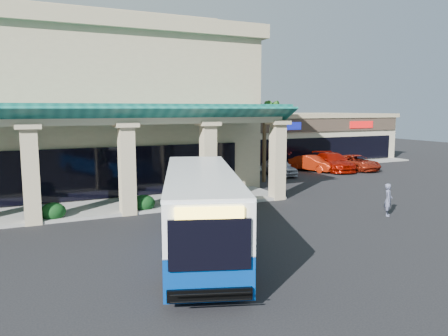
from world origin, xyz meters
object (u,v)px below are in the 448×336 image
car_red (333,162)px  car_gray (356,163)px  pedestrian (388,200)px  car_silver (279,167)px  car_white (312,163)px  transit_bus (201,211)px

car_red → car_gray: 2.20m
pedestrian → car_gray: 17.07m
car_silver → car_white: bearing=17.9°
car_red → transit_bus: bearing=-127.3°
pedestrian → car_red: (8.07, 14.21, -0.05)m
transit_bus → pedestrian: size_ratio=6.62×
pedestrian → car_white: (6.23, 14.80, -0.14)m
car_silver → car_gray: 7.91m
pedestrian → car_red: pedestrian is taller
pedestrian → car_silver: 14.09m
car_gray → car_white: bearing=164.7°
car_white → car_gray: car_white is taller
car_silver → car_white: size_ratio=0.98×
transit_bus → car_silver: size_ratio=2.70×
car_white → car_gray: 4.13m
car_white → car_gray: size_ratio=0.87×
transit_bus → car_white: size_ratio=2.64×
car_white → car_red: (1.84, -0.59, 0.09)m
transit_bus → car_white: 23.19m
transit_bus → car_gray: 25.57m
car_white → transit_bus: bearing=-158.0°
car_silver → car_red: (5.77, 0.31, 0.09)m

